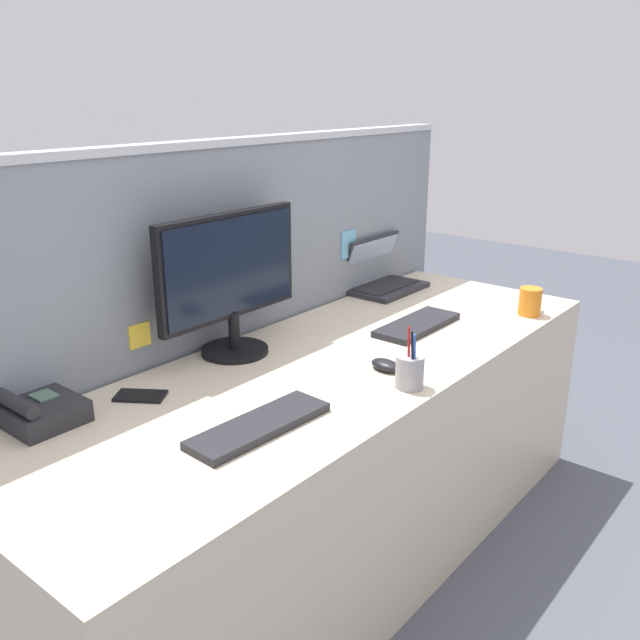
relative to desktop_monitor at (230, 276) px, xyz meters
The scene contains 12 objects.
ground_plane 1.01m from the desktop_monitor, 62.72° to the right, with size 10.00×10.00×0.00m, color #4C515B.
desk 0.68m from the desktop_monitor, 62.72° to the right, with size 2.21×0.75×0.70m, color beige.
cubicle_divider 0.34m from the desktop_monitor, 41.35° to the left, with size 2.37×0.08×1.35m.
desktop_monitor is the anchor object (origin of this frame).
laptop 0.92m from the desktop_monitor, ahead, with size 0.33×0.25×0.22m.
desk_phone 0.68m from the desktop_monitor, behind, with size 0.17×0.18×0.09m.
keyboard_main 0.59m from the desktop_monitor, 126.92° to the right, with size 0.39×0.12×0.02m, color #232328.
keyboard_spare 0.70m from the desktop_monitor, 29.89° to the right, with size 0.37×0.14×0.02m, color #232328.
computer_mouse_right_hand 0.55m from the desktop_monitor, 67.88° to the right, with size 0.06×0.10×0.03m, color black.
pen_cup 0.62m from the desktop_monitor, 77.85° to the right, with size 0.08×0.08×0.18m.
cell_phone_black_slab 0.47m from the desktop_monitor, behind, with size 0.07×0.13×0.01m, color black.
coffee_mug 1.14m from the desktop_monitor, 30.77° to the right, with size 0.12×0.08×0.10m.
Camera 1 is at (-1.53, -1.20, 1.50)m, focal length 38.21 mm.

